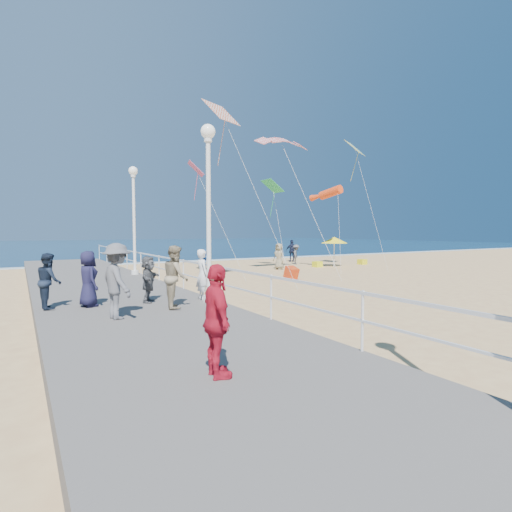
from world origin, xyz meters
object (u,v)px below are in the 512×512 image
toddler_held (205,261)px  beach_walker_c (279,256)px  spectator_1 (176,277)px  beach_walker_a (296,254)px  beach_chair_right (362,262)px  beach_chair_left (317,264)px  box_kite (291,274)px  spectator_2 (117,281)px  spectator_4 (88,279)px  lamp_post_far (134,209)px  spectator_5 (148,279)px  beach_walker_b (292,251)px  beach_umbrella (334,240)px  woman_holding_toddler (202,275)px  spectator_7 (49,281)px  spectator_3 (217,321)px  lamp_post_mid (208,194)px

toddler_held → beach_walker_c: 14.30m
spectator_1 → beach_walker_a: (14.57, 14.03, -0.52)m
beach_chair_right → beach_chair_left: bearing=179.6°
box_kite → beach_chair_left: box_kite is taller
spectator_2 → spectator_4: 2.08m
lamp_post_far → spectator_5: lamp_post_far is taller
beach_walker_b → beach_walker_c: bearing=65.6°
beach_chair_right → lamp_post_far: bearing=-173.8°
beach_chair_left → beach_chair_right: same height
beach_walker_c → beach_umbrella: size_ratio=0.81×
spectator_5 → beach_walker_a: (14.98, 12.76, -0.34)m
toddler_held → spectator_2: bearing=119.6°
woman_holding_toddler → toddler_held: 0.47m
toddler_held → box_kite: size_ratio=1.21×
lamp_post_far → beach_walker_c: lamp_post_far is taller
beach_chair_left → spectator_7: bearing=-151.2°
beach_walker_b → beach_chair_right: bearing=139.7°
spectator_1 → beach_walker_c: spectator_1 is taller
spectator_3 → beach_walker_c: size_ratio=0.96×
beach_chair_right → lamp_post_mid: bearing=-148.2°
beach_chair_right → spectator_5: bearing=-152.5°
spectator_2 → spectator_7: bearing=20.0°
beach_walker_a → lamp_post_far: bearing=149.0°
woman_holding_toddler → lamp_post_mid: bearing=-170.1°
spectator_1 → box_kite: spectator_1 is taller
spectator_5 → beach_umbrella: bearing=-30.9°
box_kite → beach_chair_left: bearing=35.8°
beach_walker_c → beach_umbrella: bearing=69.5°
woman_holding_toddler → spectator_1: spectator_1 is taller
beach_umbrella → beach_chair_left: bearing=158.9°
woman_holding_toddler → box_kite: size_ratio=2.65×
beach_umbrella → woman_holding_toddler: bearing=-145.0°
beach_walker_c → spectator_5: bearing=-64.3°
spectator_4 → spectator_5: spectator_4 is taller
spectator_3 → beach_chair_left: bearing=-34.2°
woman_holding_toddler → spectator_5: size_ratio=1.13×
lamp_post_mid → beach_walker_c: lamp_post_mid is taller
woman_holding_toddler → beach_walker_c: bearing=-40.9°
beach_walker_b → box_kite: size_ratio=3.04×
spectator_2 → woman_holding_toddler: bearing=-74.7°
lamp_post_mid → beach_walker_b: bearing=47.4°
spectator_1 → beach_umbrella: 19.02m
spectator_3 → beach_walker_b: spectator_3 is taller
spectator_3 → spectator_7: (-1.77, 7.14, -0.06)m
lamp_post_mid → box_kite: 9.88m
lamp_post_mid → toddler_held: size_ratio=7.36×
spectator_4 → beach_chair_left: 19.28m
beach_umbrella → beach_walker_a: bearing=108.1°
lamp_post_mid → lamp_post_far: size_ratio=1.00×
spectator_5 → beach_umbrella: (16.01, 9.61, 0.81)m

